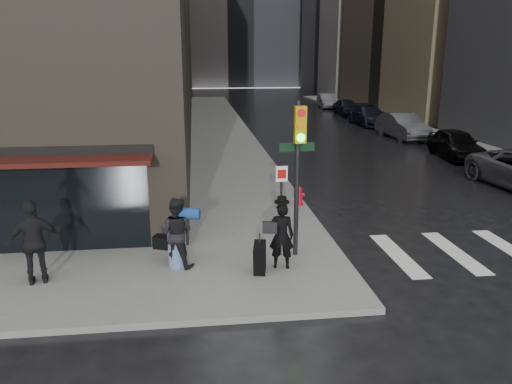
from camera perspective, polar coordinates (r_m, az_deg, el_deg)
The scene contains 13 objects.
ground at distance 12.04m, azimuth 1.99°, elevation -9.79°, with size 140.00×140.00×0.00m, color black.
sidewalk_left at distance 38.13m, azimuth -4.37°, elevation 7.72°, with size 4.00×50.00×0.15m, color slate.
sidewalk_right at distance 41.03m, azimuth 15.00°, elevation 7.79°, with size 3.00×50.00×0.15m, color slate.
man_overcoat at distance 11.89m, azimuth 2.40°, elevation -5.39°, with size 1.08×0.87×1.81m.
man_jeans at distance 12.14m, azimuth -9.09°, elevation -4.57°, with size 1.20×0.98×1.73m.
man_greycoat at distance 12.12m, azimuth -23.97°, elevation -5.30°, with size 1.22×0.76×1.93m.
traffic_light at distance 12.20m, azimuth 4.69°, elevation 3.77°, with size 0.98×0.45×3.92m.
fire_hydrant at distance 17.12m, azimuth 4.95°, elevation -0.54°, with size 0.36×0.29×0.66m.
parked_car_1 at distance 27.64m, azimuth 21.88°, elevation 5.15°, with size 1.75×4.34×1.48m, color black.
parked_car_2 at distance 33.21m, azimuth 16.38°, elevation 7.26°, with size 1.67×4.80×1.58m, color #3E3E43.
parked_car_3 at distance 39.12m, azimuth 12.73°, elevation 8.55°, with size 2.04×5.02×1.46m, color black.
parked_car_4 at distance 45.20m, azimuth 10.30°, elevation 9.54°, with size 1.69×4.21×1.43m, color black.
parked_car_5 at distance 51.28m, azimuth 8.11°, elevation 10.28°, with size 1.49×4.28×1.41m, color #525258.
Camera 1 is at (-1.74, -10.76, 5.12)m, focal length 35.00 mm.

